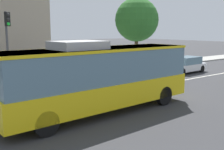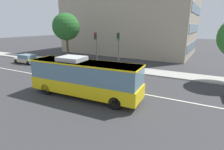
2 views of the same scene
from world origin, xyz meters
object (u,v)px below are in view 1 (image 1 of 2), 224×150
at_px(traffic_light_mid_block, 8,35).
at_px(street_tree_kerbside_left, 137,20).
at_px(sedan_white, 186,65).
at_px(transit_bus, 100,75).

bearing_deg(traffic_light_mid_block, street_tree_kerbside_left, 89.67).
bearing_deg(street_tree_kerbside_left, traffic_light_mid_block, -175.09).
bearing_deg(traffic_light_mid_block, sedan_white, 68.88).
bearing_deg(transit_bus, traffic_light_mid_block, 95.43).
relative_size(transit_bus, sedan_white, 2.21).
xyz_separation_m(traffic_light_mid_block, street_tree_kerbside_left, (13.30, 1.14, 1.34)).
relative_size(sedan_white, traffic_light_mid_block, 0.88).
bearing_deg(street_tree_kerbside_left, sedan_white, -76.18).
xyz_separation_m(transit_bus, street_tree_kerbside_left, (12.01, 10.52, 3.09)).
bearing_deg(transit_bus, sedan_white, 19.03).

